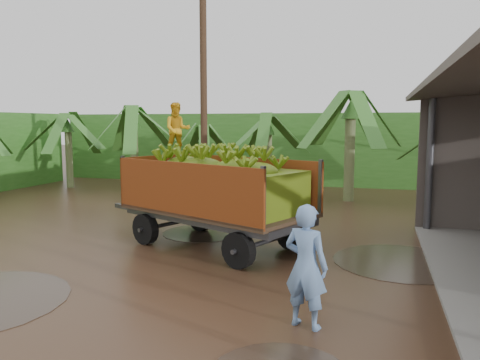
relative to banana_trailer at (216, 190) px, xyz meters
name	(u,v)px	position (x,y,z in m)	size (l,w,h in m)	color
ground	(177,275)	(-0.02, -2.37, -1.43)	(100.00, 100.00, 0.00)	black
hedge_north	(264,148)	(-2.02, 13.63, 0.37)	(22.00, 3.00, 3.60)	#2D661E
banana_trailer	(216,190)	(0.00, 0.00, 0.00)	(6.53, 4.03, 3.65)	#B24C19
man_blue	(306,266)	(2.85, -4.05, -0.48)	(0.69, 0.46, 1.91)	#7097CD
utility_pole	(204,85)	(-2.03, 4.57, 2.97)	(1.20, 0.24, 8.69)	#47301E
banana_plants	(154,156)	(-4.16, 4.89, 0.45)	(24.97, 19.56, 4.46)	#2D661E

